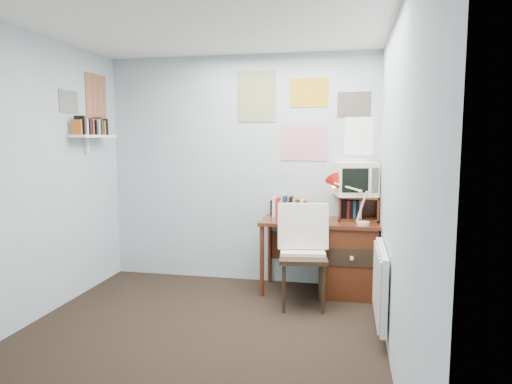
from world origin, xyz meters
TOP-DOWN VIEW (x-y plane):
  - ground at (0.00, 0.00)m, footprint 3.50×3.50m
  - back_wall at (0.00, 1.75)m, footprint 3.00×0.02m
  - left_wall at (-1.50, 0.00)m, footprint 0.02×3.50m
  - right_wall at (1.50, 0.00)m, footprint 0.02×3.50m
  - ceiling at (0.00, 0.00)m, footprint 3.00×3.50m
  - desk at (1.17, 1.48)m, footprint 1.20×0.55m
  - desk_chair at (0.78, 1.02)m, footprint 0.54×0.52m
  - desk_lamp at (1.33, 1.31)m, footprint 0.37×0.35m
  - tv_riser at (1.29, 1.59)m, footprint 0.40×0.30m
  - crt_tv at (1.25, 1.61)m, footprint 0.47×0.45m
  - book_row at (0.66, 1.66)m, footprint 0.60×0.14m
  - radiator at (1.46, 0.55)m, footprint 0.09×0.80m
  - wall_shelf at (-1.40, 1.10)m, footprint 0.20×0.62m
  - posters_back at (0.70, 1.74)m, footprint 1.20×0.01m
  - posters_left at (-1.49, 1.10)m, footprint 0.01×0.70m

SIDE VIEW (x-z plane):
  - ground at x=0.00m, z-range 0.00..0.00m
  - desk at x=1.17m, z-range 0.03..0.79m
  - radiator at x=1.46m, z-range 0.12..0.72m
  - desk_chair at x=0.78m, z-range 0.00..0.95m
  - book_row at x=0.66m, z-range 0.76..0.98m
  - tv_riser at x=1.29m, z-range 0.76..1.01m
  - desk_lamp at x=1.33m, z-range 0.76..1.19m
  - crt_tv at x=1.25m, z-range 1.01..1.39m
  - back_wall at x=0.00m, z-range 0.00..2.50m
  - left_wall at x=-1.50m, z-range 0.00..2.50m
  - right_wall at x=1.50m, z-range 0.00..2.50m
  - wall_shelf at x=-1.40m, z-range 1.50..1.74m
  - posters_back at x=0.70m, z-range 1.40..2.30m
  - posters_left at x=-1.49m, z-range 1.70..2.30m
  - ceiling at x=0.00m, z-range 2.49..2.51m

